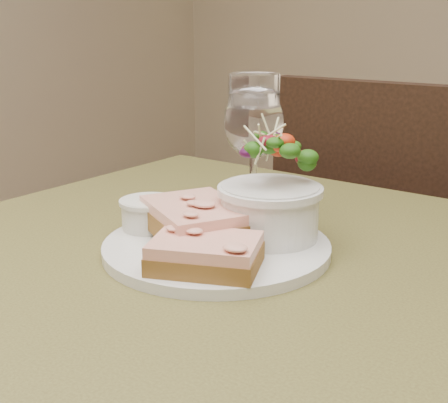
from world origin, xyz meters
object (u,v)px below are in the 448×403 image
Objects in this scene: cafe_table at (222,349)px; wine_glass at (254,127)px; ramekin at (149,212)px; sandwich_back at (196,219)px; dinner_plate at (217,247)px; salad_bowl at (270,187)px; chair_far at (397,358)px; sandwich_front at (206,254)px.

cafe_table is 4.57× the size of wine_glass.
sandwich_back is at bearing 1.66° from ramekin.
cafe_table is 0.11m from dinner_plate.
salad_bowl is at bearing 52.72° from dinner_plate.
chair_far reaches higher than salad_bowl.
dinner_plate is at bearing 95.44° from sandwich_front.
sandwich_front is 0.14m from ramekin.
chair_far is 0.84m from sandwich_back.
chair_far reaches higher than sandwich_back.
cafe_table is at bearing 93.49° from chair_far.
cafe_table is 0.78m from chair_far.
dinner_plate is at bearing 91.31° from chair_far.
wine_glass is at bearing 135.18° from salad_bowl.
sandwich_front is at bearing -69.64° from wine_glass.
salad_bowl is (0.00, 0.12, 0.04)m from sandwich_front.
dinner_plate is 0.10m from ramekin.
sandwich_back is at bearing 89.27° from chair_far.
ramekin is 0.37× the size of wine_glass.
ramekin is at bearing -156.03° from salad_bowl.
sandwich_front is 0.22m from wine_glass.
salad_bowl is (0.06, 0.06, 0.03)m from sandwich_back.
sandwich_back is at bearing -164.10° from dinner_plate.
chair_far is at bearing 88.47° from wine_glass.
cafe_table is 5.16× the size of sandwich_back.
cafe_table is 0.27m from wine_glass.
salad_bowl is at bearing -44.82° from wine_glass.
salad_bowl reaches higher than dinner_plate.
sandwich_front is (0.04, -0.07, 0.02)m from dinner_plate.
sandwich_back reaches higher than sandwich_front.
cafe_table is 0.89× the size of chair_far.
sandwich_front is (0.05, -0.73, 0.48)m from chair_far.
wine_glass is (-0.01, -0.55, 0.58)m from chair_far.
sandwich_front is (0.01, -0.04, 0.13)m from cafe_table.
cafe_table is 0.13m from sandwich_front.
dinner_plate is at bearing 5.37° from ramekin.
cafe_table is 6.30× the size of salad_bowl.
chair_far is 7.09× the size of salad_bowl.
sandwich_back is (-0.02, -0.01, 0.03)m from dinner_plate.
wine_glass is at bearing 121.69° from sandwich_back.
wine_glass is at bearing 86.86° from sandwich_front.
sandwich_front is at bearing 93.99° from chair_far.
sandwich_back is 0.07m from ramekin.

